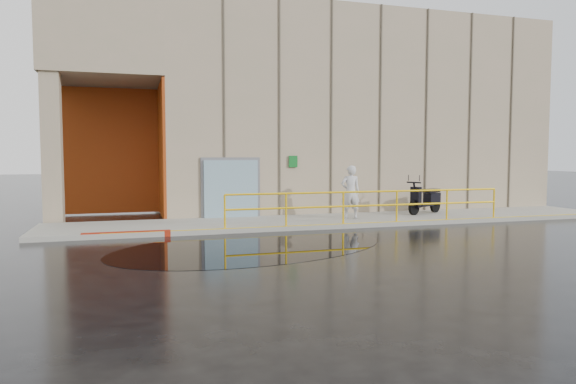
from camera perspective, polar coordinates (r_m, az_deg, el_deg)
name	(u,v)px	position (r m, az deg, el deg)	size (l,w,h in m)	color
ground	(268,251)	(12.48, -2.25, -6.59)	(120.00, 120.00, 0.00)	black
sidewalk	(347,220)	(17.97, 6.53, -3.11)	(20.00, 3.00, 0.15)	gray
building	(314,115)	(24.35, 2.89, 8.50)	(20.00, 10.17, 8.00)	gray
guardrail	(370,206)	(16.79, 9.15, -1.56)	(9.56, 0.06, 1.03)	yellow
person	(350,192)	(17.75, 6.95, 0.00)	(0.67, 0.44, 1.83)	silver
scooter	(425,191)	(19.78, 15.03, 0.08)	(1.93, 1.30, 1.46)	black
red_curb	(127,235)	(15.13, -17.48, -4.55)	(2.40, 0.18, 0.18)	#9D210E
puddle	(254,246)	(13.14, -3.84, -6.04)	(7.45, 4.58, 0.01)	black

